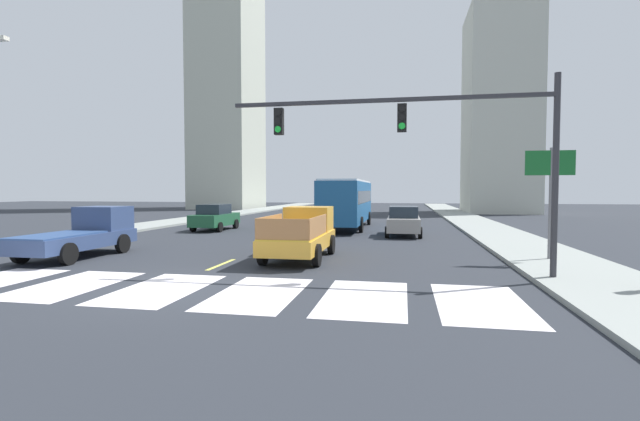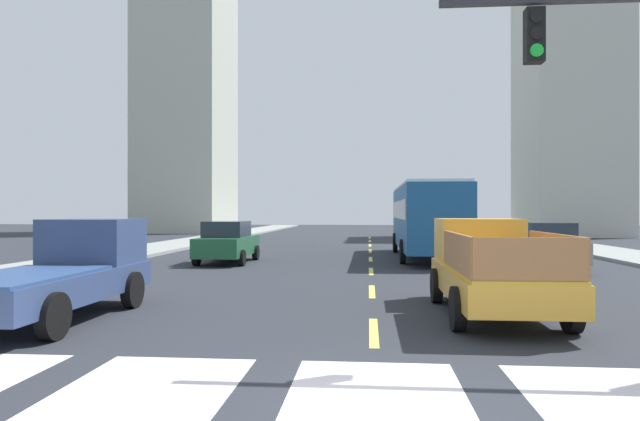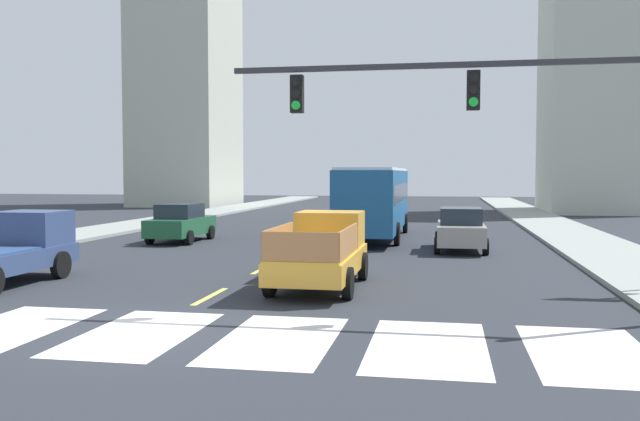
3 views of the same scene
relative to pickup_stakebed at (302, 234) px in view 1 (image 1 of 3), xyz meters
name	(u,v)px [view 1 (image 1 of 3)]	position (x,y,z in m)	size (l,w,h in m)	color
ground_plane	(162,289)	(-2.47, -6.19, -0.94)	(160.00, 160.00, 0.00)	#282C33
sidewalk_right	(494,232)	(9.38, 11.81, -0.86)	(3.55, 110.00, 0.15)	gray
sidewalk_left	(144,226)	(-14.33, 11.81, -0.86)	(3.55, 110.00, 0.15)	gray
crosswalk_stripe_2	(72,285)	(-5.21, -6.19, -0.93)	(2.07, 3.96, 0.01)	silver
crosswalk_stripe_3	(161,289)	(-2.47, -6.19, -0.93)	(2.07, 3.96, 0.01)	silver
crosswalk_stripe_4	(259,293)	(0.27, -6.19, -0.93)	(2.07, 3.96, 0.01)	silver
crosswalk_stripe_5	(365,298)	(3.00, -6.19, -0.93)	(2.07, 3.96, 0.01)	silver
crosswalk_stripe_6	(481,303)	(5.74, -6.19, -0.93)	(2.07, 3.96, 0.01)	silver
lane_dash_0	(221,264)	(-2.47, -2.19, -0.93)	(0.16, 2.40, 0.01)	#D4CF52
lane_dash_1	(264,247)	(-2.47, 2.81, -0.93)	(0.16, 2.40, 0.01)	#D4CF52
lane_dash_2	(291,236)	(-2.47, 7.81, -0.93)	(0.16, 2.40, 0.01)	#D4CF52
lane_dash_3	(309,229)	(-2.47, 12.81, -0.93)	(0.16, 2.40, 0.01)	#D4CF52
lane_dash_4	(322,223)	(-2.47, 17.81, -0.93)	(0.16, 2.40, 0.01)	#D4CF52
lane_dash_5	(332,219)	(-2.47, 22.81, -0.93)	(0.16, 2.40, 0.01)	#D4CF52
lane_dash_6	(340,216)	(-2.47, 27.81, -0.93)	(0.16, 2.40, 0.01)	#D4CF52
lane_dash_7	(346,213)	(-2.47, 32.81, -0.93)	(0.16, 2.40, 0.01)	#D4CF52
pickup_stakebed	(302,234)	(0.00, 0.00, 0.00)	(2.18, 5.20, 1.96)	gold
pickup_dark	(84,233)	(-8.73, -1.25, -0.02)	(2.18, 5.20, 1.96)	navy
city_bus	(347,200)	(0.06, 13.64, 1.02)	(2.72, 10.80, 3.32)	#1B5387
sedan_near_left	(215,217)	(-8.37, 10.58, -0.08)	(2.02, 4.40, 1.72)	#1E5734
sedan_near_right	(404,221)	(3.92, 9.17, -0.08)	(2.02, 4.40, 1.72)	gray
traffic_signal_gantry	(442,138)	(5.04, -3.24, 3.29)	(9.76, 0.27, 6.00)	#2D2D33
direction_sign_green	(550,180)	(9.16, 0.42, 2.10)	(1.70, 0.12, 4.20)	slate
block_mid_left	(500,112)	(14.78, 38.23, 10.73)	(7.53, 9.19, 23.34)	beige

